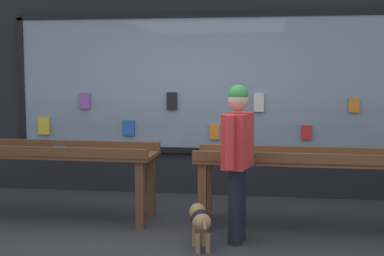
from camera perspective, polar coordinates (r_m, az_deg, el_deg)
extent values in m
plane|color=#2D2D33|center=(5.36, -3.39, -12.50)|extent=(40.00, 40.00, 0.00)
cube|color=black|center=(7.45, 0.35, 7.12)|extent=(8.17, 0.20, 3.70)
cube|color=gray|center=(7.29, 2.49, 4.77)|extent=(5.57, 0.03, 1.85)
cube|color=black|center=(7.33, 2.53, 12.01)|extent=(5.65, 0.06, 0.08)
cube|color=black|center=(7.36, 2.46, -2.44)|extent=(5.65, 0.06, 0.08)
cube|color=black|center=(8.07, -17.64, 4.60)|extent=(0.08, 0.06, 1.85)
cube|color=yellow|center=(7.93, -15.52, 0.23)|extent=(0.17, 0.03, 0.25)
cube|color=#994CA5|center=(7.67, -11.40, 2.85)|extent=(0.15, 0.03, 0.22)
cube|color=#2659B2|center=(7.51, -6.78, 0.02)|extent=(0.17, 0.03, 0.21)
cube|color=black|center=(7.34, -2.16, 2.90)|extent=(0.14, 0.03, 0.24)
cube|color=orange|center=(7.29, 2.40, -0.41)|extent=(0.13, 0.03, 0.21)
cube|color=silver|center=(7.22, 7.14, 2.74)|extent=(0.14, 0.03, 0.25)
cube|color=red|center=(7.26, 12.11, -0.47)|extent=(0.13, 0.03, 0.19)
cube|color=orange|center=(7.30, 16.90, 2.33)|extent=(0.14, 0.03, 0.18)
cube|color=brown|center=(5.86, -5.55, -7.14)|extent=(0.09, 0.09, 0.74)
cube|color=brown|center=(6.33, -4.40, -6.17)|extent=(0.09, 0.09, 0.74)
cube|color=brown|center=(6.38, -14.62, -2.67)|extent=(2.41, 0.69, 0.04)
cube|color=brown|center=(6.11, -15.76, -2.50)|extent=(2.40, 0.10, 0.12)
cube|color=brown|center=(6.64, -13.60, -1.79)|extent=(2.40, 0.10, 0.12)
cube|color=#994CA5|center=(6.43, -19.61, -2.49)|extent=(0.17, 0.22, 0.02)
cube|color=#2659B2|center=(6.54, -14.32, -2.14)|extent=(0.19, 0.24, 0.03)
cube|color=silver|center=(6.10, -10.83, -2.67)|extent=(0.15, 0.23, 0.02)
cube|color=#338C4C|center=(5.96, -5.77, -2.82)|extent=(0.14, 0.18, 0.02)
cube|color=brown|center=(5.80, 1.11, -7.32)|extent=(0.09, 0.09, 0.73)
cube|color=brown|center=(6.22, 1.68, -6.43)|extent=(0.09, 0.09, 0.73)
cube|color=brown|center=(5.89, 12.11, -3.45)|extent=(2.41, 0.63, 0.04)
cube|color=brown|center=(5.62, 12.25, -3.28)|extent=(2.40, 0.10, 0.12)
cube|color=brown|center=(6.14, 12.01, -2.50)|extent=(2.40, 0.10, 0.12)
cube|color=orange|center=(6.01, 2.38, -2.84)|extent=(0.17, 0.21, 0.02)
cube|color=#994CA5|center=(5.79, 5.77, -3.22)|extent=(0.18, 0.21, 0.02)
cube|color=black|center=(5.71, 9.78, -3.36)|extent=(0.17, 0.21, 0.02)
cube|color=black|center=(5.76, 14.39, -3.44)|extent=(0.18, 0.21, 0.02)
cube|color=#5999A5|center=(5.94, 18.27, -3.26)|extent=(0.16, 0.21, 0.02)
cylinder|color=black|center=(5.33, 4.63, -8.36)|extent=(0.14, 0.14, 0.76)
cylinder|color=black|center=(5.47, 5.07, -8.00)|extent=(0.14, 0.14, 0.76)
cube|color=red|center=(5.28, 4.91, -1.34)|extent=(0.31, 0.46, 0.54)
cylinder|color=red|center=(5.02, 4.06, -1.56)|extent=(0.09, 0.09, 0.51)
cylinder|color=red|center=(5.54, 5.69, -0.87)|extent=(0.09, 0.09, 0.51)
sphere|color=tan|center=(5.25, 4.95, 2.90)|extent=(0.21, 0.21, 0.21)
sphere|color=#338C3F|center=(5.24, 4.96, 3.57)|extent=(0.20, 0.20, 0.20)
ellipsoid|color=#99724C|center=(5.18, 0.97, -9.88)|extent=(0.28, 0.36, 0.19)
ellipsoid|color=black|center=(5.17, 0.97, -9.77)|extent=(0.25, 0.24, 0.20)
sphere|color=#99724C|center=(5.36, 0.60, -8.92)|extent=(0.17, 0.17, 0.17)
cylinder|color=#99724C|center=(4.99, 1.35, -10.15)|extent=(0.06, 0.10, 0.12)
cylinder|color=#99724C|center=(5.33, 1.29, -11.53)|extent=(0.04, 0.04, 0.19)
cylinder|color=#99724C|center=(5.31, 0.28, -11.58)|extent=(0.04, 0.04, 0.19)
cylinder|color=#99724C|center=(5.15, 1.68, -12.16)|extent=(0.04, 0.04, 0.19)
cylinder|color=#99724C|center=(5.13, 0.63, -12.22)|extent=(0.04, 0.04, 0.19)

